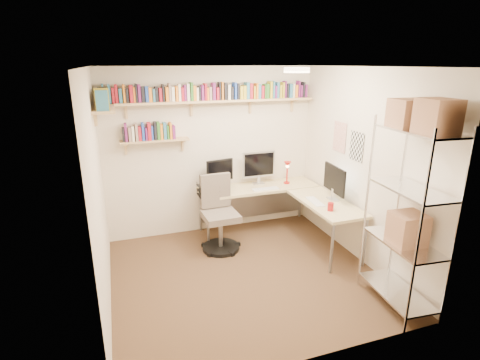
% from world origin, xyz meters
% --- Properties ---
extents(ground, '(3.20, 3.20, 0.00)m').
position_xyz_m(ground, '(0.00, 0.00, 0.00)').
color(ground, '#3F281B').
rests_on(ground, ground).
extents(room_shell, '(3.24, 3.04, 2.52)m').
position_xyz_m(room_shell, '(0.00, 0.00, 1.55)').
color(room_shell, beige).
rests_on(room_shell, ground).
extents(wall_shelves, '(3.12, 1.09, 0.80)m').
position_xyz_m(wall_shelves, '(-0.43, 1.30, 2.02)').
color(wall_shelves, '#D9B57A').
rests_on(wall_shelves, ground).
extents(corner_desk, '(1.91, 1.86, 1.24)m').
position_xyz_m(corner_desk, '(0.70, 0.98, 0.71)').
color(corner_desk, beige).
rests_on(corner_desk, ground).
extents(office_chair, '(0.56, 0.57, 1.06)m').
position_xyz_m(office_chair, '(-0.10, 0.81, 0.45)').
color(office_chair, black).
rests_on(office_chair, ground).
extents(wire_rack, '(0.50, 0.91, 2.24)m').
position_xyz_m(wire_rack, '(1.36, -1.11, 1.47)').
color(wire_rack, silver).
rests_on(wire_rack, ground).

